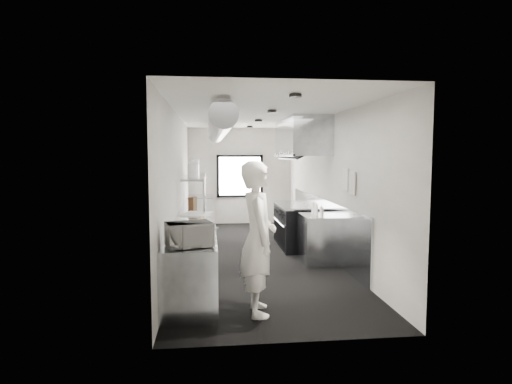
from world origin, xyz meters
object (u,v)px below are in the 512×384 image
object	(u,v)px
squeeze_bottle_a	(322,213)
squeeze_bottle_d	(316,210)
plate_stack_c	(195,168)
plate_stack_d	(195,167)
knife_block	(193,203)
squeeze_bottle_c	(316,210)
small_plate	(202,222)
squeeze_bottle_b	(321,212)
pass_shelf	(196,177)
plate_stack_a	(193,171)
exhaust_hood	(301,138)
squeeze_bottle_e	(313,208)
plate_stack_b	(194,169)
far_work_table	(200,212)
deli_tub_a	(179,231)
line_cook	(258,238)
bottle_station	(319,239)
cutting_board	(197,214)
microwave	(189,234)
prep_counter	(196,239)
range	(298,225)
deli_tub_b	(182,229)

from	to	relation	value
squeeze_bottle_a	squeeze_bottle_d	size ratio (longest dim) A/B	0.91
plate_stack_c	plate_stack_d	size ratio (longest dim) A/B	0.87
knife_block	squeeze_bottle_c	world-z (taller)	knife_block
small_plate	squeeze_bottle_b	world-z (taller)	squeeze_bottle_b
pass_shelf	plate_stack_a	distance (m)	0.77
exhaust_hood	squeeze_bottle_e	bearing A→B (deg)	-90.25
plate_stack_b	plate_stack_d	xyz separation A→B (m)	(-0.01, 0.98, 0.02)
far_work_table	plate_stack_b	world-z (taller)	plate_stack_b
deli_tub_a	plate_stack_a	world-z (taller)	plate_stack_a
deli_tub_a	plate_stack_b	bearing A→B (deg)	88.10
plate_stack_d	squeeze_bottle_d	size ratio (longest dim) A/B	1.94
line_cook	plate_stack_a	xyz separation A→B (m)	(-0.93, 3.35, 0.73)
far_work_table	line_cook	bearing A→B (deg)	-82.20
bottle_station	deli_tub_a	size ratio (longest dim) A/B	6.24
small_plate	cutting_board	xyz separation A→B (m)	(-0.11, 0.99, 0.00)
exhaust_hood	deli_tub_a	bearing A→B (deg)	-128.23
exhaust_hood	squeeze_bottle_b	world-z (taller)	exhaust_hood
plate_stack_a	plate_stack_b	xyz separation A→B (m)	(-0.00, 0.42, 0.02)
pass_shelf	bottle_station	xyz separation A→B (m)	(2.34, -1.70, -1.09)
pass_shelf	small_plate	world-z (taller)	pass_shelf
cutting_board	squeeze_bottle_e	world-z (taller)	squeeze_bottle_e
bottle_station	squeeze_bottle_b	xyz separation A→B (m)	(-0.02, -0.17, 0.54)
pass_shelf	squeeze_bottle_a	world-z (taller)	pass_shelf
exhaust_hood	microwave	distance (m)	4.67
far_work_table	plate_stack_a	world-z (taller)	plate_stack_a
bottle_station	squeeze_bottle_b	distance (m)	0.56
prep_counter	far_work_table	size ratio (longest dim) A/B	5.00
prep_counter	squeeze_bottle_e	bearing A→B (deg)	1.35
range	plate_stack_d	world-z (taller)	plate_stack_d
prep_counter	deli_tub_b	size ratio (longest dim) A/B	39.05
exhaust_hood	far_work_table	distance (m)	3.88
deli_tub_a	squeeze_bottle_c	distance (m)	2.93
exhaust_hood	plate_stack_d	xyz separation A→B (m)	(-2.32, 0.94, -0.64)
exhaust_hood	knife_block	distance (m)	2.72
far_work_table	small_plate	bearing A→B (deg)	-88.42
exhaust_hood	squeeze_bottle_a	xyz separation A→B (m)	(0.02, -1.69, -1.41)
microwave	knife_block	bearing A→B (deg)	74.28
plate_stack_c	squeeze_bottle_c	xyz separation A→B (m)	(2.30, -2.04, -0.73)
prep_counter	plate_stack_b	bearing A→B (deg)	93.35
squeeze_bottle_d	squeeze_bottle_e	xyz separation A→B (m)	(-0.01, 0.15, 0.01)
squeeze_bottle_c	squeeze_bottle_d	distance (m)	0.11
squeeze_bottle_a	plate_stack_a	bearing A→B (deg)	151.97
exhaust_hood	microwave	world-z (taller)	exhaust_hood
exhaust_hood	far_work_table	bearing A→B (deg)	131.94
prep_counter	range	size ratio (longest dim) A/B	3.75
deli_tub_b	plate_stack_a	distance (m)	2.59
prep_counter	bottle_station	world-z (taller)	same
microwave	squeeze_bottle_c	world-z (taller)	microwave
knife_block	cutting_board	bearing A→B (deg)	-64.12
small_plate	line_cook	bearing A→B (deg)	-67.37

